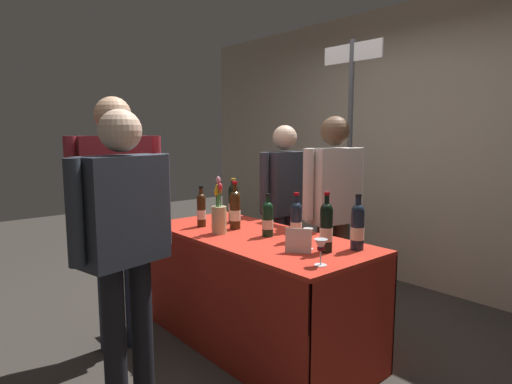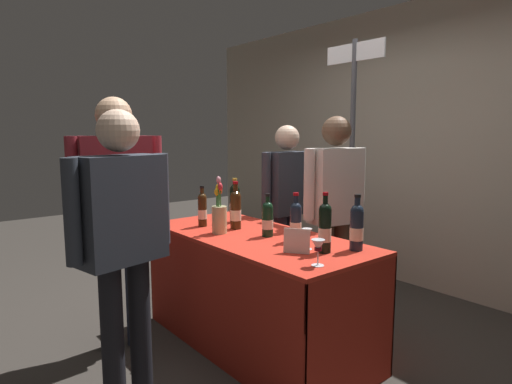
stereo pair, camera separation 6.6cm
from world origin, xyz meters
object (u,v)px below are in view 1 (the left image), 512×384
Objects in this scene: tasting_table at (256,269)px; taster_foreground_right at (124,232)px; booth_signpost at (349,148)px; vendor_presenter at (333,202)px; wine_glass_near_vendor at (308,234)px; flower_vase at (219,215)px; wine_glass_mid at (321,246)px; display_bottle_0 at (358,226)px; featured_wine_bottle at (326,227)px.

taster_foreground_right is (0.06, -0.97, 0.42)m from tasting_table.
tasting_table is 0.76× the size of booth_signpost.
vendor_presenter reaches higher than tasting_table.
taster_foreground_right is at bearing -113.09° from wine_glass_near_vendor.
wine_glass_near_vendor is at bearing 13.85° from flower_vase.
wine_glass_mid is (0.27, -0.19, 0.01)m from wine_glass_near_vendor.
booth_signpost is at bearing 130.45° from display_bottle_0.
tasting_table is 0.81m from display_bottle_0.
vendor_presenter is at bearing 118.42° from wine_glass_near_vendor.
wine_glass_near_vendor is 1.29m from booth_signpost.
flower_vase is (-0.88, -0.38, -0.02)m from display_bottle_0.
vendor_presenter is (-0.63, 0.87, 0.07)m from wine_glass_mid.
featured_wine_bottle is at bearing 15.07° from wine_glass_near_vendor.
featured_wine_bottle is 0.20m from display_bottle_0.
display_bottle_0 is 0.21× the size of vendor_presenter.
display_bottle_0 is at bearing -49.55° from booth_signpost.
featured_wine_bottle is at bearing -58.24° from booth_signpost.
vendor_presenter is at bearing 126.06° from wine_glass_mid.
wine_glass_near_vendor is 0.90× the size of wine_glass_mid.
tasting_table is 12.00× the size of wine_glass_mid.
featured_wine_bottle is 2.51× the size of wine_glass_mid.
flower_vase reaches higher than display_bottle_0.
featured_wine_bottle is 0.27m from wine_glass_mid.
vendor_presenter reaches higher than featured_wine_bottle.
taster_foreground_right is at bearing 10.24° from vendor_presenter.
flower_vase is at bearing -166.15° from wine_glass_near_vendor.
booth_signpost reaches higher than display_bottle_0.
taster_foreground_right reaches higher than wine_glass_near_vendor.
taster_foreground_right is (-0.42, -0.98, 0.09)m from wine_glass_near_vendor.
display_bottle_0 is 1.34m from taster_foreground_right.
display_bottle_0 reaches higher than tasting_table.
flower_vase reaches higher than tasting_table.
tasting_table is 0.84m from wine_glass_mid.
wine_glass_mid reaches higher than wine_glass_near_vendor.
taster_foreground_right reaches higher than flower_vase.
tasting_table is at bearing -8.22° from taster_foreground_right.
tasting_table is 0.45m from flower_vase.
tasting_table is 4.78× the size of featured_wine_bottle.
display_bottle_0 is 0.30m from wine_glass_near_vendor.
taster_foreground_right reaches higher than tasting_table.
tasting_table is 1.06× the size of taster_foreground_right.
taster_foreground_right is at bearing -130.94° from wine_glass_mid.
featured_wine_bottle reaches higher than wine_glass_mid.
vendor_presenter is (-0.48, 0.65, 0.02)m from featured_wine_bottle.
wine_glass_near_vendor reaches higher than tasting_table.
booth_signpost is (-0.12, 2.05, 0.39)m from taster_foreground_right.
featured_wine_bottle is 1.06× the size of display_bottle_0.
flower_vase is 0.85m from taster_foreground_right.
wine_glass_mid is 1.57m from booth_signpost.
tasting_table is 1.06× the size of vendor_presenter.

